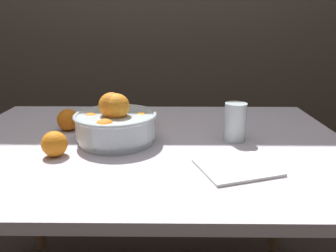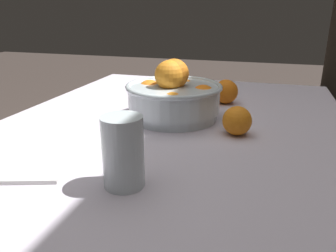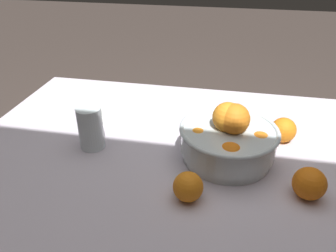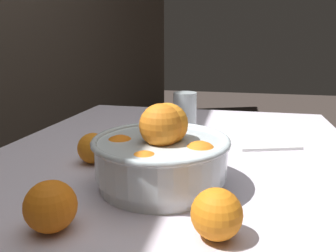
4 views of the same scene
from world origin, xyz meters
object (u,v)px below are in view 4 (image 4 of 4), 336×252
Objects in this scene: orange_loose_near_bowl at (217,214)px; orange_loose_aside at (93,148)px; orange_loose_front at (51,206)px; fruit_bowl at (161,155)px; juice_glass at (185,115)px.

orange_loose_aside is at bearing 51.36° from orange_loose_near_bowl.
orange_loose_near_bowl is 0.96× the size of orange_loose_front.
orange_loose_aside is (0.24, 0.30, -0.00)m from orange_loose_near_bowl.
fruit_bowl is at bearing 37.28° from orange_loose_near_bowl.
fruit_bowl is 0.38m from juice_glass.
orange_loose_front reaches higher than orange_loose_aside.
orange_loose_aside is (0.27, 0.06, -0.00)m from orange_loose_front.
orange_loose_front reaches higher than orange_loose_near_bowl.
fruit_bowl reaches higher than orange_loose_aside.
juice_glass is at bearing -9.93° from orange_loose_front.
fruit_bowl reaches higher than orange_loose_front.
juice_glass reaches higher than orange_loose_front.
orange_loose_near_bowl reaches higher than orange_loose_aside.
orange_loose_near_bowl is (-0.53, -0.14, -0.02)m from juice_glass.
fruit_bowl is 3.57× the size of orange_loose_near_bowl.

